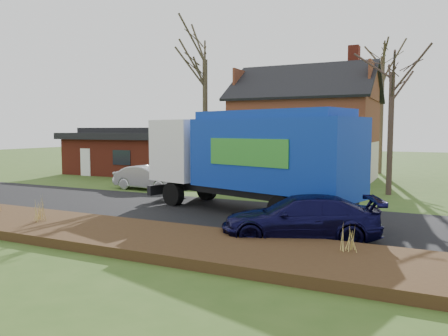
% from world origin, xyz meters
% --- Properties ---
extents(ground, '(120.00, 120.00, 0.00)m').
position_xyz_m(ground, '(0.00, 0.00, 0.00)').
color(ground, '#34521B').
rests_on(ground, ground).
extents(road, '(80.00, 7.00, 0.02)m').
position_xyz_m(road, '(0.00, 0.00, 0.01)').
color(road, black).
rests_on(road, ground).
extents(mulch_verge, '(80.00, 3.50, 0.30)m').
position_xyz_m(mulch_verge, '(0.00, -5.30, 0.15)').
color(mulch_verge, black).
rests_on(mulch_verge, ground).
extents(main_house, '(12.95, 8.95, 9.26)m').
position_xyz_m(main_house, '(1.49, 13.91, 4.03)').
color(main_house, beige).
rests_on(main_house, ground).
extents(ranch_house, '(9.80, 8.20, 3.70)m').
position_xyz_m(ranch_house, '(-12.00, 13.00, 1.81)').
color(ranch_house, maroon).
rests_on(ranch_house, ground).
extents(garbage_truck, '(10.42, 5.38, 4.31)m').
position_xyz_m(garbage_truck, '(3.16, 0.84, 2.49)').
color(garbage_truck, black).
rests_on(garbage_truck, ground).
extents(silver_sedan, '(4.37, 1.64, 1.43)m').
position_xyz_m(silver_sedan, '(-4.96, 4.85, 0.71)').
color(silver_sedan, '#A1A3A9').
rests_on(silver_sedan, ground).
extents(navy_wagon, '(5.40, 3.76, 1.45)m').
position_xyz_m(navy_wagon, '(6.41, -2.92, 0.73)').
color(navy_wagon, black).
rests_on(navy_wagon, ground).
extents(tree_front_west, '(3.88, 3.88, 11.54)m').
position_xyz_m(tree_front_west, '(-4.13, 10.38, 9.51)').
color(tree_front_west, '#3F3625').
rests_on(tree_front_west, ground).
extents(tree_front_east, '(3.39, 3.39, 9.42)m').
position_xyz_m(tree_front_east, '(8.03, 8.83, 7.66)').
color(tree_front_east, '#3F2E25').
rests_on(tree_front_east, ground).
extents(tree_back, '(4.02, 4.02, 12.72)m').
position_xyz_m(tree_back, '(6.24, 21.03, 10.60)').
color(tree_back, '#463A2A').
rests_on(tree_back, ground).
extents(grass_clump_mid, '(0.34, 0.28, 0.94)m').
position_xyz_m(grass_clump_mid, '(-2.35, -5.40, 0.77)').
color(grass_clump_mid, tan).
rests_on(grass_clump_mid, mulch_verge).
extents(grass_clump_east, '(0.30, 0.25, 0.75)m').
position_xyz_m(grass_clump_east, '(8.24, -4.59, 0.68)').
color(grass_clump_east, tan).
rests_on(grass_clump_east, mulch_verge).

